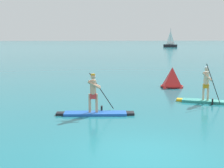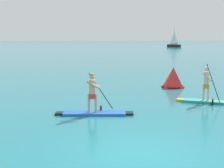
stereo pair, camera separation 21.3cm
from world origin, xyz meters
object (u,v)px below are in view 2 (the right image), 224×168
Objects in this scene: paddleboarder_mid_center at (94,106)px; paddleboarder_far_right at (206,95)px; sailboat_right_horizon at (174,44)px; race_marker_buoy at (173,78)px.

paddleboarder_far_right is (5.67, 1.97, 0.03)m from paddleboarder_mid_center.
paddleboarder_mid_center is 1.19× the size of paddleboarder_far_right.
sailboat_right_horizon reaches higher than paddleboarder_far_right.
paddleboarder_far_right reaches higher than race_marker_buoy.
sailboat_right_horizon is at bearing 99.43° from paddleboarder_far_right.
race_marker_buoy is (5.31, 6.88, 0.22)m from paddleboarder_mid_center.
sailboat_right_horizon reaches higher than race_marker_buoy.
race_marker_buoy is 76.75m from sailboat_right_horizon.
sailboat_right_horizon is at bearing 76.38° from paddleboarder_mid_center.
paddleboarder_mid_center is at bearing -127.67° from race_marker_buoy.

